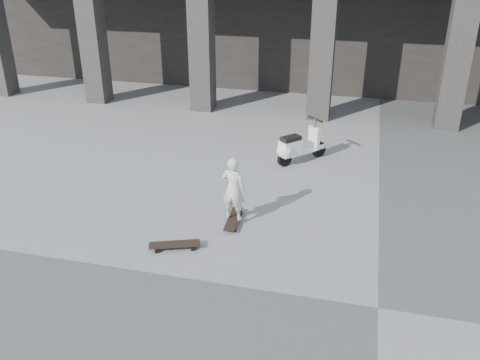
% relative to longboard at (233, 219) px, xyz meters
% --- Properties ---
extents(ground, '(90.00, 90.00, 0.00)m').
position_rel_longboard_xyz_m(ground, '(2.64, -1.86, -0.07)').
color(ground, '#4C4C4A').
rests_on(ground, ground).
extents(longboard, '(0.26, 0.91, 0.09)m').
position_rel_longboard_xyz_m(longboard, '(0.00, 0.00, 0.00)').
color(longboard, black).
rests_on(longboard, ground).
extents(skateboard_spare, '(0.89, 0.51, 0.10)m').
position_rel_longboard_xyz_m(skateboard_spare, '(-0.74, -1.11, 0.01)').
color(skateboard_spare, black).
rests_on(skateboard_spare, ground).
extents(child, '(0.47, 0.33, 1.22)m').
position_rel_longboard_xyz_m(child, '(0.00, -0.00, 0.63)').
color(child, beige).
rests_on(child, longboard).
extents(scooter, '(1.06, 1.16, 1.01)m').
position_rel_longboard_xyz_m(scooter, '(0.67, 3.05, 0.33)').
color(scooter, black).
rests_on(scooter, ground).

